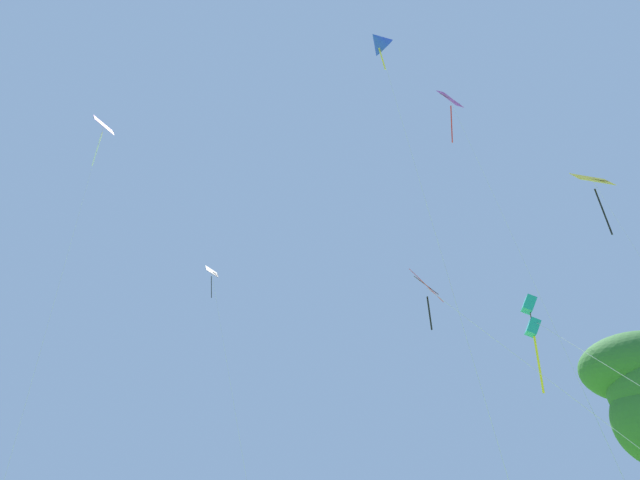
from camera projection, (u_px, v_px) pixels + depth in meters
The scene contains 7 objects.
kite_black_large at pixel (214, 287), 36.15m from camera, with size 4.09×4.91×15.78m.
kite_yellow_diamond at pixel (598, 192), 33.46m from camera, with size 5.17×11.50×20.30m.
kite_blue_delta at pixel (379, 41), 31.48m from camera, with size 2.49×7.86×26.33m.
kite_teal_box at pixel (532, 319), 18.12m from camera, with size 0.77×10.29×7.80m.
kite_purple_streamer at pixel (454, 113), 38.46m from camera, with size 3.88×7.95×28.27m.
kite_pink_low at pixel (100, 139), 38.95m from camera, with size 3.13×11.09×26.94m.
kite_red_high at pixel (433, 294), 19.25m from camera, with size 4.15×9.53×9.12m.
Camera 1 is at (1.05, -3.87, 1.70)m, focal length 30.52 mm.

